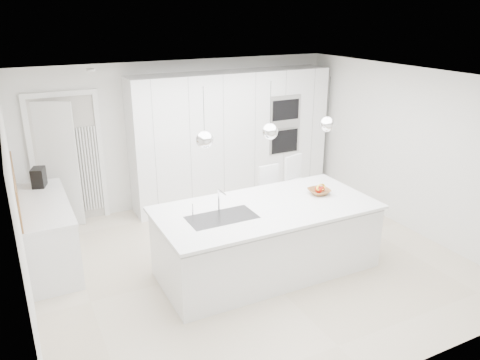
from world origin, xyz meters
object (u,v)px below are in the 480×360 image
island_base (267,241)px  espresso_machine (39,177)px  bar_stool_left (273,202)px  fruit_bowl (319,192)px  bar_stool_right (297,193)px

island_base → espresso_machine: 3.37m
bar_stool_left → espresso_machine: bearing=155.2°
espresso_machine → fruit_bowl: bearing=-14.4°
espresso_machine → bar_stool_left: espresso_machine is taller
espresso_machine → bar_stool_right: espresso_machine is taller
bar_stool_left → bar_stool_right: size_ratio=0.95×
fruit_bowl → bar_stool_right: size_ratio=0.26×
island_base → espresso_machine: size_ratio=10.23×
island_base → bar_stool_left: (0.60, 0.88, 0.11)m
fruit_bowl → bar_stool_left: 0.92m
island_base → fruit_bowl: bearing=6.6°
island_base → bar_stool_right: (1.11, 0.99, 0.13)m
espresso_machine → bar_stool_right: bearing=-0.9°
island_base → bar_stool_right: size_ratio=2.49×
island_base → fruit_bowl: (0.86, 0.10, 0.51)m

